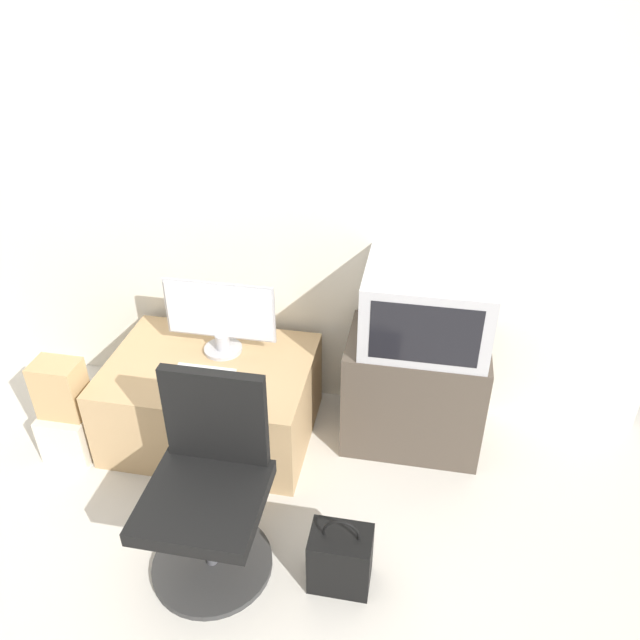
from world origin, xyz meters
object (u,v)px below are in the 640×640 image
office_chair (209,494)px  cardboard_box_lower (72,431)px  keyboard (204,372)px  mouse (243,377)px  crt_tv (427,307)px  main_monitor (220,317)px  handbag (340,558)px

office_chair → cardboard_box_lower: bearing=152.6°
keyboard → mouse: size_ratio=5.28×
office_chair → crt_tv: bearing=49.4°
main_monitor → mouse: 0.37m
handbag → mouse: bearing=130.9°
crt_tv → cardboard_box_lower: bearing=-165.5°
keyboard → office_chair: size_ratio=0.34×
mouse → cardboard_box_lower: (-0.95, -0.18, -0.36)m
keyboard → crt_tv: crt_tv is taller
handbag → office_chair: bearing=177.0°
mouse → office_chair: (0.05, -0.70, -0.10)m
cardboard_box_lower → office_chair: bearing=-27.4°
main_monitor → crt_tv: bearing=2.9°
mouse → main_monitor: bearing=128.1°
mouse → office_chair: 0.71m
main_monitor → cardboard_box_lower: bearing=-150.8°
keyboard → office_chair: office_chair is taller
main_monitor → cardboard_box_lower: main_monitor is taller
cardboard_box_lower → handbag: handbag is taller
keyboard → handbag: size_ratio=0.82×
main_monitor → handbag: bearing=-49.8°
keyboard → main_monitor: bearing=81.8°
keyboard → mouse: (0.22, -0.02, 0.01)m
keyboard → mouse: mouse is taller
keyboard → crt_tv: (1.12, 0.28, 0.36)m
crt_tv → office_chair: (-0.85, -0.99, -0.45)m
main_monitor → handbag: 1.38m
office_chair → handbag: office_chair is taller
crt_tv → handbag: size_ratio=1.62×
mouse → office_chair: office_chair is taller
main_monitor → cardboard_box_lower: (-0.76, -0.42, -0.57)m
cardboard_box_lower → handbag: (1.58, -0.55, 0.02)m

